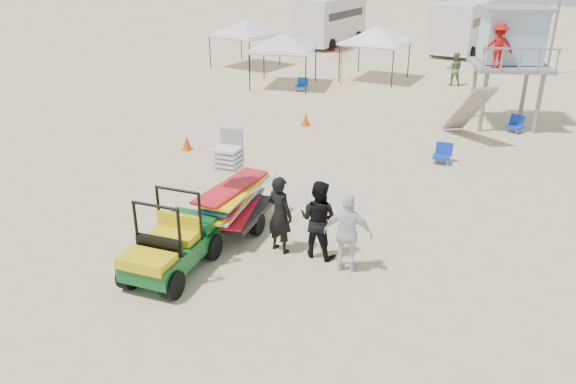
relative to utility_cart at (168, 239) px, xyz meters
The scene contains 20 objects.
ground 1.37m from the utility_cart, 28.23° to the right, with size 140.00×140.00×0.00m, color beige.
utility_cart is the anchor object (origin of this frame).
surf_trailer 2.34m from the utility_cart, 89.91° to the left, with size 1.75×2.74×2.39m.
man_left 2.54m from the utility_cart, 53.21° to the left, with size 0.67×0.44×1.85m, color black.
man_mid 3.29m from the utility_cart, 43.92° to the left, with size 0.89×0.69×1.83m, color black.
man_right 3.81m from the utility_cart, 32.26° to the left, with size 1.05×0.44×1.79m, color white.
lifeguard_tower 15.87m from the utility_cart, 76.29° to the left, with size 3.60×3.60×4.36m.
canopy_white_a 18.11m from the utility_cart, 113.31° to the left, with size 3.72×3.72×3.04m.
canopy_white_b 23.03m from the utility_cart, 120.61° to the left, with size 3.25×3.25×3.03m.
canopy_white_c 20.73m from the utility_cart, 100.54° to the left, with size 3.18×3.18×3.14m.
umbrella_a 20.24m from the utility_cart, 105.34° to the left, with size 1.85×1.89×1.70m, color red.
umbrella_b 18.68m from the utility_cart, 104.42° to the left, with size 1.76×1.79×1.61m, color gold.
cone_near 8.12m from the utility_cart, 127.65° to the left, with size 0.34×0.34×0.50m, color #E84F07.
cone_far 11.44m from the utility_cart, 104.26° to the left, with size 0.34×0.34×0.50m, color #E14E07.
beach_chair_a 17.13m from the utility_cart, 109.89° to the left, with size 0.69×0.75×0.64m.
beach_chair_b 10.22m from the utility_cart, 72.61° to the left, with size 0.63×0.68×0.64m.
beach_chair_c 15.13m from the utility_cart, 72.80° to the left, with size 0.69×0.75×0.64m.
rv_far_left 31.49m from the utility_cart, 110.52° to the left, with size 2.64×6.80×3.25m.
rv_mid_left 31.06m from the utility_cart, 93.76° to the left, with size 2.65×6.50×3.25m.
distant_beachgoers 23.75m from the utility_cart, 82.63° to the left, with size 9.05×7.85×1.71m.
Camera 1 is at (6.54, -7.19, 6.47)m, focal length 35.00 mm.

